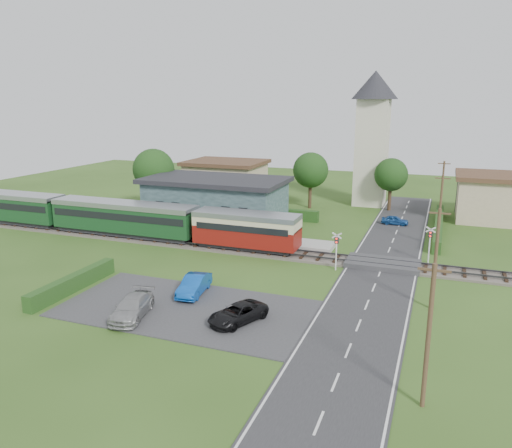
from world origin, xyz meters
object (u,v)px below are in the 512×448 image
(equipment_hut, at_px, (128,213))
(car_park_blue, at_px, (194,285))
(crossing_signal_far, at_px, (430,239))
(car_park_silver, at_px, (132,307))
(house_east, at_px, (494,197))
(station_building, at_px, (216,200))
(church_tower, at_px, (373,129))
(crossing_signal_near, at_px, (336,246))
(pedestrian_near, at_px, (242,229))
(train, at_px, (99,215))
(car_on_road, at_px, (395,220))
(car_park_dark, at_px, (238,313))
(house_west, at_px, (226,179))
(pedestrian_far, at_px, (153,221))

(equipment_hut, bearing_deg, car_park_blue, -42.84)
(crossing_signal_far, bearing_deg, car_park_silver, -133.09)
(house_east, bearing_deg, station_building, -156.56)
(church_tower, bearing_deg, equipment_hut, -135.25)
(crossing_signal_near, xyz_separation_m, pedestrian_near, (-10.63, 5.25, -0.88))
(train, relative_size, car_on_road, 14.34)
(house_east, relative_size, car_park_dark, 2.10)
(equipment_hut, relative_size, crossing_signal_near, 0.78)
(train, xyz_separation_m, car_park_dark, (22.08, -14.79, -1.52))
(church_tower, height_order, car_park_dark, church_tower)
(car_park_silver, bearing_deg, crossing_signal_near, 40.69)
(equipment_hut, xyz_separation_m, house_east, (38.00, 18.80, 1.05))
(car_park_blue, bearing_deg, pedestrian_near, 90.87)
(equipment_hut, bearing_deg, house_west, 81.38)
(train, height_order, house_east, house_east)
(church_tower, height_order, crossing_signal_near, church_tower)
(house_east, height_order, car_on_road, house_east)
(crossing_signal_near, bearing_deg, car_on_road, 80.19)
(house_west, bearing_deg, station_building, -70.35)
(crossing_signal_near, bearing_deg, house_east, 60.87)
(car_park_dark, bearing_deg, equipment_hut, 162.55)
(church_tower, distance_m, car_on_road, 15.01)
(equipment_hut, bearing_deg, church_tower, 44.75)
(equipment_hut, bearing_deg, train, -113.48)
(equipment_hut, distance_m, station_building, 9.92)
(equipment_hut, xyz_separation_m, car_on_road, (27.48, 12.23, -1.18))
(equipment_hut, distance_m, pedestrian_far, 3.77)
(crossing_signal_near, height_order, car_on_road, crossing_signal_near)
(house_east, distance_m, crossing_signal_near, 27.95)
(station_building, height_order, crossing_signal_far, station_building)
(train, xyz_separation_m, pedestrian_far, (5.05, 2.40, -0.80))
(crossing_signal_far, bearing_deg, crossing_signal_near, -146.31)
(crossing_signal_near, bearing_deg, pedestrian_far, 166.95)
(train, distance_m, crossing_signal_far, 33.08)
(pedestrian_near, bearing_deg, pedestrian_far, 6.09)
(train, distance_m, car_park_dark, 26.62)
(house_west, relative_size, crossing_signal_far, 3.30)
(house_east, relative_size, pedestrian_far, 4.75)
(pedestrian_near, relative_size, pedestrian_far, 0.88)
(crossing_signal_near, bearing_deg, train, 174.67)
(crossing_signal_far, bearing_deg, church_tower, 110.02)
(church_tower, relative_size, crossing_signal_far, 5.37)
(equipment_hut, xyz_separation_m, house_west, (3.00, 19.80, 1.04))
(house_east, bearing_deg, car_park_blue, -123.47)
(crossing_signal_far, xyz_separation_m, car_park_silver, (-17.67, -18.89, -1.39))
(car_park_silver, bearing_deg, car_park_blue, 56.25)
(train, bearing_deg, house_east, 29.18)
(car_park_blue, xyz_separation_m, pedestrian_near, (-2.09, 14.34, 0.50))
(crossing_signal_near, xyz_separation_m, crossing_signal_far, (7.20, 4.80, 0.00))
(equipment_hut, height_order, car_park_silver, equipment_hut)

